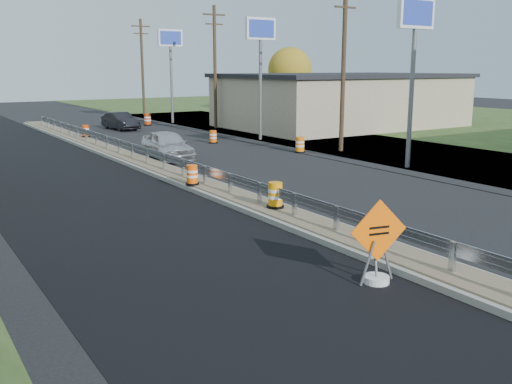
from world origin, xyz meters
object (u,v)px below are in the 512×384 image
caution_sign (377,262)px  barrel_shoulder_far (148,120)px  car_silver (167,145)px  barrel_shoulder_mid (213,137)px  barrel_median_mid (192,175)px  barrel_median_far (86,131)px  barrel_median_near (275,196)px  car_dark_mid (120,121)px  barrel_shoulder_near (300,145)px

caution_sign → barrel_shoulder_far: bearing=88.3°
caution_sign → car_silver: (3.34, 18.83, 0.27)m
barrel_shoulder_mid → barrel_shoulder_far: (0.86, 13.03, 0.08)m
barrel_median_mid → barrel_median_far: barrel_median_far is taller
caution_sign → barrel_median_near: size_ratio=2.29×
barrel_median_near → barrel_shoulder_far: (7.80, 30.07, -0.16)m
barrel_median_near → barrel_shoulder_mid: (6.95, 17.05, -0.25)m
barrel_median_far → car_dark_mid: car_dark_mid is taller
barrel_median_far → barrel_shoulder_far: (7.31, 7.23, -0.13)m
car_silver → barrel_shoulder_far: bearing=75.4°
caution_sign → barrel_median_near: caution_sign is taller
barrel_median_near → barrel_shoulder_far: size_ratio=0.86×
caution_sign → barrel_shoulder_mid: 24.87m
barrel_median_near → barrel_median_mid: size_ratio=1.08×
barrel_median_near → barrel_median_far: bearing=88.8°
barrel_shoulder_near → barrel_shoulder_far: bearing=94.0°
barrel_median_far → caution_sign: bearing=-94.1°
barrel_median_mid → car_silver: (2.36, 7.63, 0.16)m
barrel_shoulder_near → barrel_shoulder_mid: barrel_shoulder_near is taller
barrel_median_near → barrel_median_mid: (-0.60, 4.90, -0.03)m
barrel_shoulder_far → barrel_median_near: bearing=-104.5°
caution_sign → car_silver: bearing=92.7°
barrel_median_mid → barrel_shoulder_far: bearing=71.5°
barrel_median_near → barrel_median_mid: 4.94m
caution_sign → barrel_median_far: size_ratio=2.45×
barrel_median_near → car_dark_mid: bearing=80.4°
barrel_shoulder_near → car_silver: bearing=166.5°
caution_sign → barrel_median_mid: 11.25m
barrel_median_mid → barrel_shoulder_mid: size_ratio=0.96×
barrel_shoulder_mid → barrel_shoulder_far: bearing=86.2°
barrel_median_mid → barrel_shoulder_mid: (7.55, 12.15, -0.21)m
barrel_shoulder_mid → barrel_median_near: bearing=-112.2°
car_silver → car_dark_mid: (3.01, 15.57, -0.09)m
car_silver → car_dark_mid: size_ratio=1.10×
barrel_median_near → car_silver: size_ratio=0.19×
barrel_shoulder_near → barrel_shoulder_mid: bearing=109.3°
barrel_median_far → car_silver: bearing=-83.0°
barrel_median_mid → car_dark_mid: 23.81m
car_silver → car_dark_mid: bearing=83.5°
barrel_median_near → caution_sign: bearing=-104.1°
barrel_median_near → car_dark_mid: 28.50m
barrel_shoulder_far → car_silver: size_ratio=0.22×
barrel_median_mid → barrel_shoulder_mid: bearing=58.1°
barrel_shoulder_far → car_dark_mid: car_dark_mid is taller
barrel_median_far → barrel_shoulder_far: 10.28m
barrel_shoulder_near → car_dark_mid: bearing=104.2°
car_dark_mid → barrel_shoulder_near: bearing=-82.2°
barrel_shoulder_near → car_silver: size_ratio=0.20×
barrel_shoulder_mid → car_silver: bearing=-138.9°
barrel_shoulder_near → barrel_shoulder_mid: (-2.20, 6.30, -0.04)m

